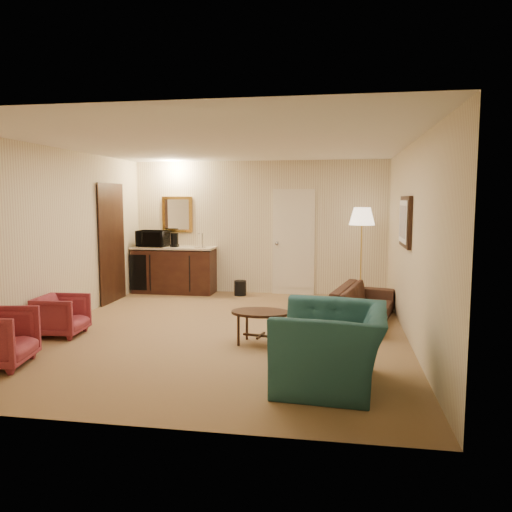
{
  "coord_description": "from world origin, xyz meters",
  "views": [
    {
      "loc": [
        1.56,
        -6.7,
        1.86
      ],
      "look_at": [
        0.37,
        0.5,
        1.02
      ],
      "focal_mm": 35.0,
      "sensor_mm": 36.0,
      "label": 1
    }
  ],
  "objects_px": {
    "wetbar_cabinet": "(174,270)",
    "teal_armchair": "(332,333)",
    "floor_lamp": "(361,255)",
    "rose_chair_near": "(62,313)",
    "waste_bin": "(240,288)",
    "coffee_table": "(261,328)",
    "sofa": "(363,298)",
    "coffee_maker": "(174,240)",
    "microwave": "(153,237)"
  },
  "relations": [
    {
      "from": "wetbar_cabinet",
      "to": "teal_armchair",
      "type": "xyz_separation_m",
      "value": [
        3.16,
        -4.52,
        0.07
      ]
    },
    {
      "from": "teal_armchair",
      "to": "floor_lamp",
      "type": "xyz_separation_m",
      "value": [
        0.46,
        4.2,
        0.33
      ]
    },
    {
      "from": "rose_chair_near",
      "to": "waste_bin",
      "type": "distance_m",
      "value": 3.7
    },
    {
      "from": "coffee_table",
      "to": "floor_lamp",
      "type": "distance_m",
      "value": 3.3
    },
    {
      "from": "sofa",
      "to": "waste_bin",
      "type": "relative_size",
      "value": 6.46
    },
    {
      "from": "wetbar_cabinet",
      "to": "rose_chair_near",
      "type": "relative_size",
      "value": 2.67
    },
    {
      "from": "coffee_table",
      "to": "coffee_maker",
      "type": "bearing_deg",
      "value": 124.66
    },
    {
      "from": "sofa",
      "to": "rose_chair_near",
      "type": "xyz_separation_m",
      "value": [
        -4.1,
        -1.45,
        -0.06
      ]
    },
    {
      "from": "teal_armchair",
      "to": "microwave",
      "type": "bearing_deg",
      "value": -136.9
    },
    {
      "from": "sofa",
      "to": "rose_chair_near",
      "type": "height_order",
      "value": "sofa"
    },
    {
      "from": "teal_armchair",
      "to": "waste_bin",
      "type": "bearing_deg",
      "value": -153.41
    },
    {
      "from": "sofa",
      "to": "coffee_table",
      "type": "xyz_separation_m",
      "value": [
        -1.35,
        -1.43,
        -0.15
      ]
    },
    {
      "from": "wetbar_cabinet",
      "to": "waste_bin",
      "type": "relative_size",
      "value": 5.69
    },
    {
      "from": "floor_lamp",
      "to": "coffee_maker",
      "type": "distance_m",
      "value": 3.61
    },
    {
      "from": "microwave",
      "to": "teal_armchair",
      "type": "bearing_deg",
      "value": -47.04
    },
    {
      "from": "wetbar_cabinet",
      "to": "sofa",
      "type": "relative_size",
      "value": 0.88
    },
    {
      "from": "waste_bin",
      "to": "coffee_maker",
      "type": "bearing_deg",
      "value": 178.67
    },
    {
      "from": "coffee_maker",
      "to": "sofa",
      "type": "bearing_deg",
      "value": -45.39
    },
    {
      "from": "sofa",
      "to": "waste_bin",
      "type": "distance_m",
      "value": 2.86
    },
    {
      "from": "teal_armchair",
      "to": "floor_lamp",
      "type": "distance_m",
      "value": 4.24
    },
    {
      "from": "waste_bin",
      "to": "coffee_maker",
      "type": "height_order",
      "value": "coffee_maker"
    },
    {
      "from": "rose_chair_near",
      "to": "coffee_maker",
      "type": "distance_m",
      "value": 3.36
    },
    {
      "from": "rose_chair_near",
      "to": "floor_lamp",
      "type": "distance_m",
      "value": 5.1
    },
    {
      "from": "teal_armchair",
      "to": "waste_bin",
      "type": "xyz_separation_m",
      "value": [
        -1.81,
        4.45,
        -0.39
      ]
    },
    {
      "from": "wetbar_cabinet",
      "to": "sofa",
      "type": "distance_m",
      "value": 4.03
    },
    {
      "from": "rose_chair_near",
      "to": "floor_lamp",
      "type": "relative_size",
      "value": 0.36
    },
    {
      "from": "coffee_table",
      "to": "waste_bin",
      "type": "relative_size",
      "value": 2.64
    },
    {
      "from": "coffee_maker",
      "to": "rose_chair_near",
      "type": "bearing_deg",
      "value": -118.19
    },
    {
      "from": "wetbar_cabinet",
      "to": "sofa",
      "type": "height_order",
      "value": "wetbar_cabinet"
    },
    {
      "from": "teal_armchair",
      "to": "rose_chair_near",
      "type": "xyz_separation_m",
      "value": [
        -3.66,
        1.25,
        -0.22
      ]
    },
    {
      "from": "sofa",
      "to": "coffee_table",
      "type": "relative_size",
      "value": 2.45
    },
    {
      "from": "coffee_table",
      "to": "microwave",
      "type": "relative_size",
      "value": 1.31
    },
    {
      "from": "microwave",
      "to": "rose_chair_near",
      "type": "bearing_deg",
      "value": -87.26
    },
    {
      "from": "coffee_table",
      "to": "coffee_maker",
      "type": "distance_m",
      "value": 3.99
    },
    {
      "from": "sofa",
      "to": "wetbar_cabinet",
      "type": "bearing_deg",
      "value": 75.61
    },
    {
      "from": "floor_lamp",
      "to": "coffee_maker",
      "type": "bearing_deg",
      "value": 175.53
    },
    {
      "from": "floor_lamp",
      "to": "coffee_maker",
      "type": "xyz_separation_m",
      "value": [
        -3.59,
        0.28,
        0.2
      ]
    },
    {
      "from": "wetbar_cabinet",
      "to": "waste_bin",
      "type": "bearing_deg",
      "value": -2.97
    },
    {
      "from": "wetbar_cabinet",
      "to": "sofa",
      "type": "xyz_separation_m",
      "value": [
        3.6,
        -1.82,
        -0.1
      ]
    },
    {
      "from": "rose_chair_near",
      "to": "coffee_table",
      "type": "height_order",
      "value": "rose_chair_near"
    },
    {
      "from": "rose_chair_near",
      "to": "waste_bin",
      "type": "bearing_deg",
      "value": -33.45
    },
    {
      "from": "sofa",
      "to": "rose_chair_near",
      "type": "bearing_deg",
      "value": 121.94
    },
    {
      "from": "teal_armchair",
      "to": "coffee_maker",
      "type": "distance_m",
      "value": 5.5
    },
    {
      "from": "sofa",
      "to": "coffee_maker",
      "type": "xyz_separation_m",
      "value": [
        -3.57,
        1.78,
        0.69
      ]
    },
    {
      "from": "sofa",
      "to": "coffee_table",
      "type": "height_order",
      "value": "sofa"
    },
    {
      "from": "waste_bin",
      "to": "sofa",
      "type": "bearing_deg",
      "value": -37.86
    },
    {
      "from": "coffee_table",
      "to": "floor_lamp",
      "type": "height_order",
      "value": "floor_lamp"
    },
    {
      "from": "waste_bin",
      "to": "microwave",
      "type": "xyz_separation_m",
      "value": [
        -1.76,
        0.02,
        0.97
      ]
    },
    {
      "from": "rose_chair_near",
      "to": "coffee_table",
      "type": "distance_m",
      "value": 2.75
    },
    {
      "from": "coffee_table",
      "to": "waste_bin",
      "type": "bearing_deg",
      "value": 105.8
    }
  ]
}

